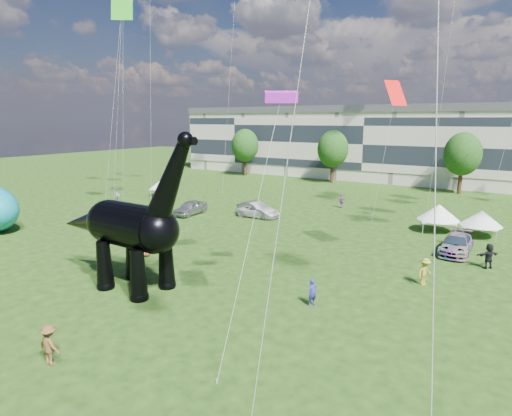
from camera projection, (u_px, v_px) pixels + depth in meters
The scene contains 14 objects.
ground at pixel (149, 319), 23.37m from camera, with size 220.00×220.00×0.00m, color #16330C.
terrace_row at pixel (373, 146), 77.30m from camera, with size 78.00×11.00×12.00m, color beige.
tree_far_left at pixel (245, 143), 81.61m from camera, with size 5.20×5.20×9.44m.
tree_mid_left at pixel (333, 146), 71.99m from camera, with size 5.20×5.20×9.44m.
tree_mid_right at pixel (463, 151), 61.31m from camera, with size 5.20×5.20×9.44m.
dinosaur_sculpture at pixel (127, 228), 27.17m from camera, with size 12.71×3.53×10.44m.
car_silver at pixel (190, 208), 48.74m from camera, with size 1.92×4.78×1.63m, color #ADAEB2.
car_grey at pixel (256, 209), 47.88m from camera, with size 1.73×4.95×1.63m, color slate.
car_white at pixel (259, 211), 47.45m from camera, with size 2.22×4.82×1.34m, color silver.
car_dark at pixel (457, 244), 34.61m from camera, with size 2.17×5.33×1.55m, color #595960.
gazebo_near at pixel (439, 212), 41.14m from camera, with size 4.76×4.76×2.70m.
gazebo_far at pixel (482, 218), 39.24m from camera, with size 3.78×3.78×2.52m.
gazebo_left at pixel (162, 184), 60.58m from camera, with size 4.62×4.62×2.47m.
visitors at pixel (248, 238), 36.01m from camera, with size 47.54×40.34×1.90m.
Camera 1 is at (16.74, -14.94, 10.69)m, focal length 30.00 mm.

